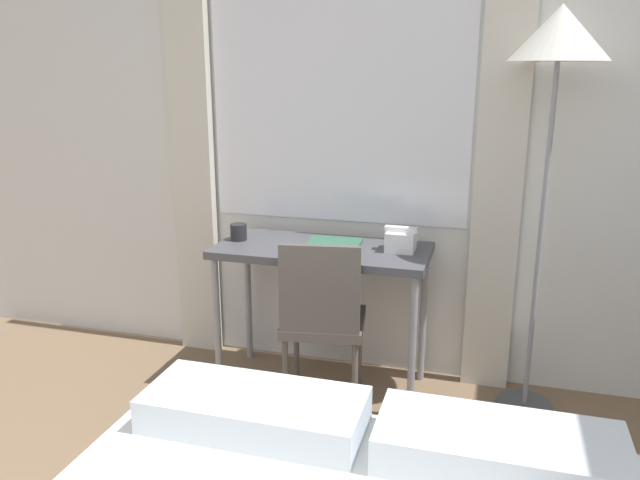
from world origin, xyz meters
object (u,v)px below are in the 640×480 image
at_px(book, 334,244).
at_px(mug, 239,232).
at_px(desk_chair, 322,314).
at_px(telephone, 401,240).
at_px(desk, 322,261).
at_px(standing_lamp, 558,58).

distance_m(book, mug, 0.52).
relative_size(desk_chair, telephone, 5.39).
xyz_separation_m(desk, desk_chair, (0.06, -0.20, -0.20)).
xyz_separation_m(standing_lamp, book, (-0.99, -0.02, -0.91)).
relative_size(desk, standing_lamp, 0.57).
bearing_deg(desk_chair, telephone, 27.16).
xyz_separation_m(desk, standing_lamp, (1.05, 0.05, 1.00)).
bearing_deg(desk_chair, desk, 97.25).
distance_m(telephone, book, 0.34).
bearing_deg(telephone, desk, -174.09).
relative_size(desk_chair, standing_lamp, 0.46).
bearing_deg(mug, desk, -0.64).
height_order(standing_lamp, telephone, standing_lamp).
bearing_deg(mug, book, 2.42).
distance_m(standing_lamp, book, 1.34).
height_order(desk, desk_chair, desk_chair).
relative_size(telephone, book, 0.59).
distance_m(desk_chair, standing_lamp, 1.58).
bearing_deg(desk, desk_chair, -73.85).
height_order(desk, mug, mug).
bearing_deg(desk_chair, book, 81.75).
xyz_separation_m(desk_chair, book, (-0.00, 0.23, 0.30)).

